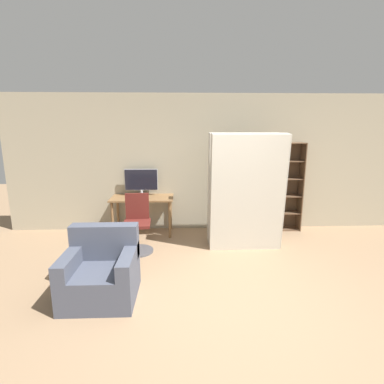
{
  "coord_description": "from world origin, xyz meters",
  "views": [
    {
      "loc": [
        -0.55,
        -3.08,
        2.07
      ],
      "look_at": [
        -0.37,
        1.58,
        1.05
      ],
      "focal_mm": 28.0,
      "sensor_mm": 36.0,
      "label": 1
    }
  ],
  "objects_px": {
    "bookshelf": "(276,190)",
    "office_chair": "(137,228)",
    "mattress_near": "(248,193)",
    "mattress_far": "(243,189)",
    "armchair": "(102,272)",
    "monitor": "(141,181)"
  },
  "relations": [
    {
      "from": "mattress_near",
      "to": "mattress_far",
      "type": "distance_m",
      "value": 0.37
    },
    {
      "from": "bookshelf",
      "to": "office_chair",
      "type": "bearing_deg",
      "value": -159.09
    },
    {
      "from": "bookshelf",
      "to": "mattress_far",
      "type": "bearing_deg",
      "value": -141.11
    },
    {
      "from": "mattress_near",
      "to": "armchair",
      "type": "height_order",
      "value": "mattress_near"
    },
    {
      "from": "office_chair",
      "to": "mattress_far",
      "type": "height_order",
      "value": "mattress_far"
    },
    {
      "from": "mattress_near",
      "to": "mattress_far",
      "type": "xyz_separation_m",
      "value": [
        0.0,
        0.37,
        -0.0
      ]
    },
    {
      "from": "office_chair",
      "to": "mattress_near",
      "type": "xyz_separation_m",
      "value": [
        1.85,
        -0.0,
        0.58
      ]
    },
    {
      "from": "mattress_near",
      "to": "office_chair",
      "type": "bearing_deg",
      "value": 180.0
    },
    {
      "from": "office_chair",
      "to": "monitor",
      "type": "bearing_deg",
      "value": 92.22
    },
    {
      "from": "mattress_far",
      "to": "armchair",
      "type": "xyz_separation_m",
      "value": [
        -2.09,
        -1.75,
        -0.67
      ]
    },
    {
      "from": "mattress_near",
      "to": "armchair",
      "type": "bearing_deg",
      "value": -146.44
    },
    {
      "from": "monitor",
      "to": "bookshelf",
      "type": "height_order",
      "value": "bookshelf"
    },
    {
      "from": "office_chair",
      "to": "mattress_far",
      "type": "xyz_separation_m",
      "value": [
        1.85,
        0.37,
        0.58
      ]
    },
    {
      "from": "office_chair",
      "to": "armchair",
      "type": "xyz_separation_m",
      "value": [
        -0.25,
        -1.39,
        -0.08
      ]
    },
    {
      "from": "mattress_far",
      "to": "armchair",
      "type": "height_order",
      "value": "mattress_far"
    },
    {
      "from": "armchair",
      "to": "office_chair",
      "type": "bearing_deg",
      "value": 79.9
    },
    {
      "from": "mattress_far",
      "to": "monitor",
      "type": "bearing_deg",
      "value": 161.47
    },
    {
      "from": "mattress_near",
      "to": "armchair",
      "type": "distance_m",
      "value": 2.6
    },
    {
      "from": "bookshelf",
      "to": "mattress_near",
      "type": "height_order",
      "value": "mattress_near"
    },
    {
      "from": "office_chair",
      "to": "bookshelf",
      "type": "distance_m",
      "value": 2.86
    },
    {
      "from": "office_chair",
      "to": "mattress_near",
      "type": "distance_m",
      "value": 1.94
    },
    {
      "from": "monitor",
      "to": "mattress_near",
      "type": "relative_size",
      "value": 0.33
    }
  ]
}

